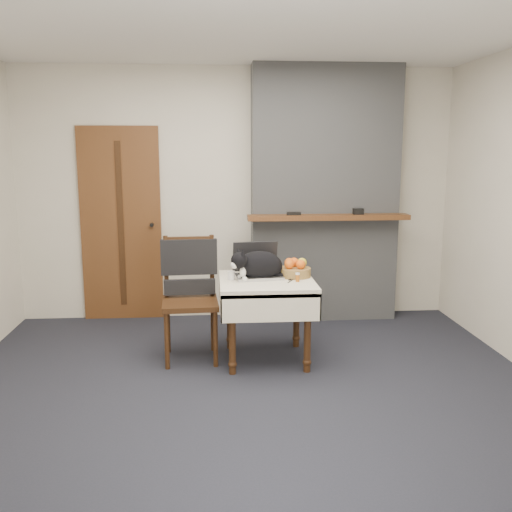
{
  "coord_description": "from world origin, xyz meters",
  "views": [
    {
      "loc": [
        -0.25,
        -3.97,
        1.77
      ],
      "look_at": [
        0.1,
        0.59,
        0.91
      ],
      "focal_mm": 40.0,
      "sensor_mm": 36.0,
      "label": 1
    }
  ],
  "objects_px": {
    "chair": "(190,281)",
    "side_table": "(267,293)",
    "door": "(121,224)",
    "pill_bottle": "(298,277)",
    "cream_jar": "(231,276)",
    "fruit_basket": "(295,269)",
    "laptop": "(257,268)",
    "cat": "(260,265)"
  },
  "relations": [
    {
      "from": "chair",
      "to": "pill_bottle",
      "type": "bearing_deg",
      "value": -19.35
    },
    {
      "from": "door",
      "to": "pill_bottle",
      "type": "bearing_deg",
      "value": -41.4
    },
    {
      "from": "door",
      "to": "fruit_basket",
      "type": "distance_m",
      "value": 2.07
    },
    {
      "from": "door",
      "to": "cat",
      "type": "distance_m",
      "value": 1.88
    },
    {
      "from": "side_table",
      "to": "pill_bottle",
      "type": "distance_m",
      "value": 0.3
    },
    {
      "from": "side_table",
      "to": "laptop",
      "type": "distance_m",
      "value": 0.23
    },
    {
      "from": "door",
      "to": "cream_jar",
      "type": "bearing_deg",
      "value": -50.57
    },
    {
      "from": "laptop",
      "to": "side_table",
      "type": "bearing_deg",
      "value": -67.95
    },
    {
      "from": "door",
      "to": "cat",
      "type": "bearing_deg",
      "value": -44.3
    },
    {
      "from": "laptop",
      "to": "cat",
      "type": "distance_m",
      "value": 0.11
    },
    {
      "from": "laptop",
      "to": "cream_jar",
      "type": "distance_m",
      "value": 0.26
    },
    {
      "from": "fruit_basket",
      "to": "pill_bottle",
      "type": "bearing_deg",
      "value": -91.73
    },
    {
      "from": "laptop",
      "to": "pill_bottle",
      "type": "bearing_deg",
      "value": -42.69
    },
    {
      "from": "cream_jar",
      "to": "fruit_basket",
      "type": "distance_m",
      "value": 0.55
    },
    {
      "from": "side_table",
      "to": "pill_bottle",
      "type": "height_order",
      "value": "pill_bottle"
    },
    {
      "from": "door",
      "to": "pill_bottle",
      "type": "distance_m",
      "value": 2.19
    },
    {
      "from": "door",
      "to": "cream_jar",
      "type": "relative_size",
      "value": 27.69
    },
    {
      "from": "pill_bottle",
      "to": "fruit_basket",
      "type": "distance_m",
      "value": 0.2
    },
    {
      "from": "side_table",
      "to": "laptop",
      "type": "height_order",
      "value": "laptop"
    },
    {
      "from": "pill_bottle",
      "to": "chair",
      "type": "xyz_separation_m",
      "value": [
        -0.89,
        0.26,
        -0.07
      ]
    },
    {
      "from": "door",
      "to": "side_table",
      "type": "distance_m",
      "value": 1.97
    },
    {
      "from": "side_table",
      "to": "cat",
      "type": "height_order",
      "value": "cat"
    },
    {
      "from": "door",
      "to": "pill_bottle",
      "type": "relative_size",
      "value": 27.28
    },
    {
      "from": "door",
      "to": "laptop",
      "type": "bearing_deg",
      "value": -42.58
    },
    {
      "from": "laptop",
      "to": "pill_bottle",
      "type": "xyz_separation_m",
      "value": [
        0.31,
        -0.23,
        -0.03
      ]
    },
    {
      "from": "cat",
      "to": "pill_bottle",
      "type": "distance_m",
      "value": 0.33
    },
    {
      "from": "door",
      "to": "laptop",
      "type": "distance_m",
      "value": 1.81
    },
    {
      "from": "cat",
      "to": "chair",
      "type": "distance_m",
      "value": 0.63
    },
    {
      "from": "cream_jar",
      "to": "chair",
      "type": "xyz_separation_m",
      "value": [
        -0.35,
        0.15,
        -0.07
      ]
    },
    {
      "from": "side_table",
      "to": "cat",
      "type": "bearing_deg",
      "value": 147.31
    },
    {
      "from": "door",
      "to": "cream_jar",
      "type": "distance_m",
      "value": 1.74
    },
    {
      "from": "cat",
      "to": "pill_bottle",
      "type": "xyz_separation_m",
      "value": [
        0.29,
        -0.13,
        -0.08
      ]
    },
    {
      "from": "chair",
      "to": "side_table",
      "type": "bearing_deg",
      "value": -16.9
    },
    {
      "from": "door",
      "to": "side_table",
      "type": "xyz_separation_m",
      "value": [
        1.39,
        -1.34,
        -0.41
      ]
    },
    {
      "from": "cat",
      "to": "cream_jar",
      "type": "xyz_separation_m",
      "value": [
        -0.24,
        -0.02,
        -0.08
      ]
    },
    {
      "from": "laptop",
      "to": "cream_jar",
      "type": "height_order",
      "value": "laptop"
    },
    {
      "from": "side_table",
      "to": "cream_jar",
      "type": "xyz_separation_m",
      "value": [
        -0.29,
        0.01,
        0.15
      ]
    },
    {
      "from": "cat",
      "to": "cream_jar",
      "type": "relative_size",
      "value": 7.87
    },
    {
      "from": "pill_bottle",
      "to": "chair",
      "type": "distance_m",
      "value": 0.93
    },
    {
      "from": "pill_bottle",
      "to": "chair",
      "type": "bearing_deg",
      "value": 163.67
    },
    {
      "from": "side_table",
      "to": "chair",
      "type": "distance_m",
      "value": 0.67
    },
    {
      "from": "cat",
      "to": "pill_bottle",
      "type": "bearing_deg",
      "value": -47.02
    }
  ]
}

